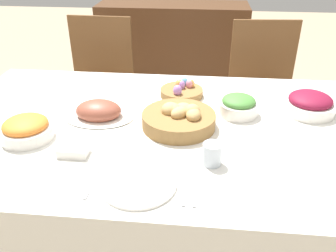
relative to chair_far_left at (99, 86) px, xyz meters
name	(u,v)px	position (x,y,z in m)	size (l,w,h in m)	color
ground_plane	(165,248)	(0.54, -0.88, -0.50)	(12.00, 12.00, 0.00)	tan
dining_table	(165,193)	(0.54, -0.88, -0.14)	(1.89, 1.12, 0.73)	silver
chair_far_left	(99,86)	(0.00, 0.00, 0.00)	(0.44, 0.44, 0.94)	brown
chair_far_right	(263,92)	(1.08, 0.00, 0.00)	(0.45, 0.45, 0.94)	brown
sideboard	(173,53)	(0.41, 0.97, -0.07)	(1.28, 0.44, 0.87)	#4C2D19
bread_basket	(179,118)	(0.60, -0.90, 0.26)	(0.30, 0.30, 0.10)	olive
egg_basket	(182,91)	(0.59, -0.59, 0.25)	(0.20, 0.20, 0.08)	olive
ham_platter	(99,112)	(0.26, -0.85, 0.25)	(0.29, 0.21, 0.09)	silver
beet_salad_bowl	(310,104)	(1.15, -0.72, 0.27)	(0.22, 0.22, 0.09)	silver
carrot_bowl	(26,129)	(0.03, -1.04, 0.26)	(0.20, 0.20, 0.09)	silver
green_salad_bowl	(238,105)	(0.85, -0.76, 0.26)	(0.17, 0.17, 0.09)	silver
dinner_plate	(138,184)	(0.50, -1.28, 0.23)	(0.24, 0.24, 0.01)	silver
fork	(93,181)	(0.36, -1.28, 0.23)	(0.01, 0.17, 0.00)	#B7B7BC
knife	(185,187)	(0.65, -1.28, 0.23)	(0.01, 0.17, 0.00)	#B7B7BC
spoon	(195,188)	(0.68, -1.28, 0.23)	(0.01, 0.17, 0.00)	#B7B7BC
drinking_cup	(212,154)	(0.73, -1.14, 0.26)	(0.07, 0.07, 0.08)	silver
butter_dish	(73,151)	(0.24, -1.14, 0.24)	(0.11, 0.07, 0.03)	silver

